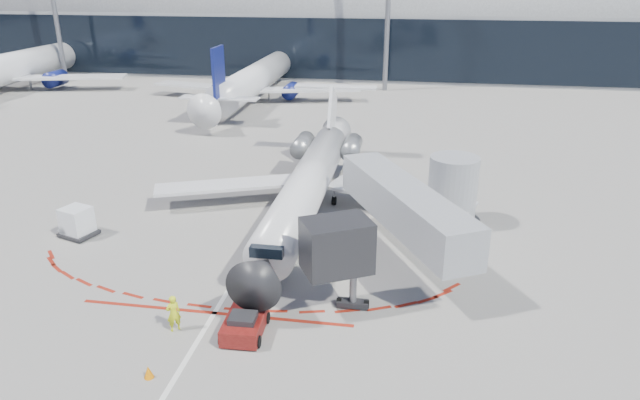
% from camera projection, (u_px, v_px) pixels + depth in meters
% --- Properties ---
extents(ground, '(260.00, 260.00, 0.00)m').
position_uv_depth(ground, '(270.00, 221.00, 38.96)').
color(ground, slate).
rests_on(ground, ground).
extents(apron_centerline, '(0.25, 40.00, 0.01)m').
position_uv_depth(apron_centerline, '(277.00, 210.00, 40.79)').
color(apron_centerline, silver).
rests_on(apron_centerline, ground).
extents(apron_stop_bar, '(14.00, 0.25, 0.01)m').
position_uv_depth(apron_stop_bar, '(214.00, 313.00, 28.42)').
color(apron_stop_bar, maroon).
rests_on(apron_stop_bar, ground).
extents(terminal_building, '(150.00, 24.15, 24.00)m').
position_uv_depth(terminal_building, '(363.00, 19.00, 95.32)').
color(terminal_building, '#94979A').
rests_on(terminal_building, ground).
extents(jet_bridge, '(10.03, 15.20, 4.90)m').
position_uv_depth(jet_bridge, '(418.00, 206.00, 33.60)').
color(jet_bridge, '#93959B').
rests_on(jet_bridge, ground).
extents(regional_jet, '(22.94, 28.29, 7.08)m').
position_uv_depth(regional_jet, '(311.00, 179.00, 39.83)').
color(regional_jet, silver).
rests_on(regional_jet, ground).
extents(pushback_tug, '(2.00, 4.49, 1.16)m').
position_uv_depth(pushback_tug, '(245.00, 324.00, 26.63)').
color(pushback_tug, '#4E0C0B').
rests_on(pushback_tug, ground).
extents(ramp_worker, '(0.81, 0.78, 1.87)m').
position_uv_depth(ramp_worker, '(173.00, 313.00, 26.73)').
color(ramp_worker, '#D1DF17').
rests_on(ramp_worker, ground).
extents(uld_container, '(2.51, 2.32, 1.95)m').
position_uv_depth(uld_container, '(77.00, 222.00, 36.38)').
color(uld_container, black).
rests_on(uld_container, ground).
extents(safety_cone_right, '(0.41, 0.41, 0.57)m').
position_uv_depth(safety_cone_right, '(148.00, 372.00, 23.79)').
color(safety_cone_right, orange).
rests_on(safety_cone_right, ground).
extents(bg_airliner_0, '(37.81, 40.03, 12.23)m').
position_uv_depth(bg_airliner_0, '(13.00, 45.00, 81.60)').
color(bg_airliner_0, silver).
rests_on(bg_airliner_0, ground).
extents(bg_airliner_1, '(32.87, 34.80, 10.63)m').
position_uv_depth(bg_airliner_1, '(254.00, 59.00, 74.29)').
color(bg_airliner_1, silver).
rests_on(bg_airliner_1, ground).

